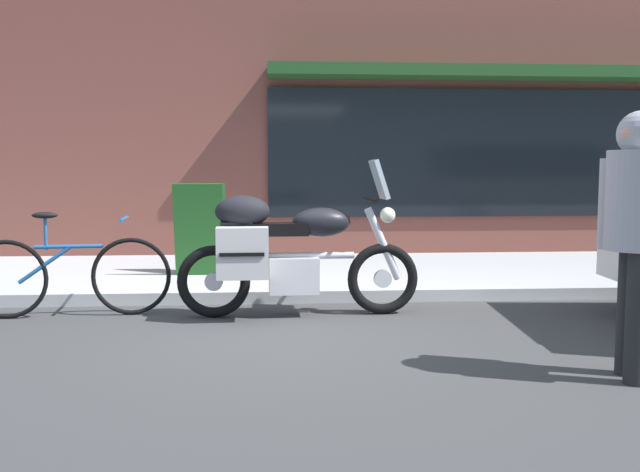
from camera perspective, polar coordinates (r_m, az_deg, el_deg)
ground_plane at (r=5.48m, az=-2.15°, el=-8.19°), size 80.00×80.00×0.00m
touring_motorcycle at (r=5.99m, az=-2.97°, el=-1.14°), size 2.16×0.71×1.40m
parked_bicycle at (r=6.42m, az=-20.38°, el=-3.05°), size 1.76×0.48×0.94m
pedestrian_walking at (r=4.56m, az=25.15°, el=1.74°), size 0.50×0.52×1.66m
sandwich_board_sign at (r=7.79m, az=-10.08°, el=0.59°), size 0.55×0.43×1.04m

